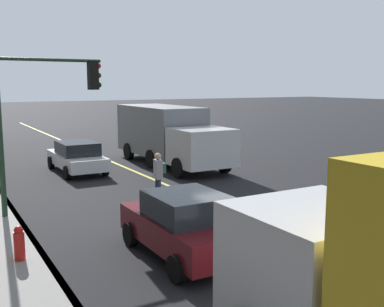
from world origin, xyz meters
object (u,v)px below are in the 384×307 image
Objects in this scene: car_white at (77,157)px; car_maroon at (184,224)px; truck_gray at (168,134)px; pedestrian_with_backpack at (159,174)px; fire_hydrant at (19,246)px; traffic_light_mast at (42,104)px.

car_white is 11.65m from car_maroon.
car_white is at bearing 87.54° from truck_gray.
car_maroon is 2.17× the size of pedestrian_with_backpack.
fire_hydrant is at bearing 69.61° from car_maroon.
truck_gray is (-0.20, -4.65, 0.83)m from car_white.
car_maroon is at bearing 161.34° from pedestrian_with_backpack.
traffic_light_mast reaches higher than truck_gray.
car_white is 4.73m from truck_gray.
fire_hydrant is at bearing 138.78° from truck_gray.
pedestrian_with_backpack is at bearing -18.66° from car_maroon.
traffic_light_mast reaches higher than pedestrian_with_backpack.
truck_gray is at bearing -29.26° from pedestrian_with_backpack.
car_white reaches higher than fire_hydrant.
traffic_light_mast is 5.08m from fire_hydrant.
pedestrian_with_backpack is at bearing 150.74° from truck_gray.
car_maroon is at bearing -110.39° from fire_hydrant.
car_maroon is 6.16m from traffic_light_mast.
truck_gray is (11.43, -5.36, 0.79)m from car_maroon.
car_maroon is 4.07× the size of fire_hydrant.
truck_gray is 9.92m from traffic_light_mast.
traffic_light_mast is at bearing 130.27° from truck_gray.
pedestrian_with_backpack is 1.87× the size of fire_hydrant.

